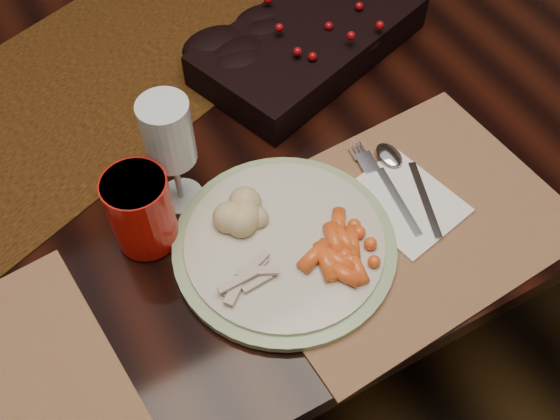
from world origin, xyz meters
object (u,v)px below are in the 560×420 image
centerpiece (310,35)px  napkin (404,202)px  red_cup (141,211)px  baby_carrots (325,255)px  dining_table (224,233)px  wine_glass (172,155)px  turkey_shreds (247,279)px  placemat_main (400,222)px  mashed_potatoes (243,214)px  dinner_plate (284,244)px

centerpiece → napkin: bearing=-96.9°
napkin → red_cup: bearing=147.8°
baby_carrots → dining_table: bearing=91.8°
wine_glass → dining_table: bearing=54.6°
red_cup → wine_glass: (0.06, 0.04, 0.03)m
napkin → wine_glass: (-0.27, 0.16, 0.08)m
baby_carrots → turkey_shreds: 0.10m
turkey_shreds → placemat_main: bearing=-1.5°
baby_carrots → wine_glass: 0.24m
placemat_main → red_cup: (-0.31, 0.14, 0.06)m
baby_carrots → red_cup: size_ratio=1.05×
mashed_potatoes → wine_glass: wine_glass is taller
centerpiece → dinner_plate: (-0.22, -0.32, -0.03)m
mashed_potatoes → napkin: mashed_potatoes is taller
napkin → red_cup: red_cup is taller
dining_table → turkey_shreds: (-0.09, -0.33, 0.40)m
wine_glass → napkin: bearing=-31.0°
mashed_potatoes → napkin: (0.21, -0.07, -0.03)m
placemat_main → dining_table: bearing=108.6°
dinner_plate → wine_glass: size_ratio=1.63×
placemat_main → baby_carrots: bearing=-179.1°
turkey_shreds → napkin: 0.25m
napkin → mashed_potatoes: bearing=150.3°
red_cup → baby_carrots: bearing=-39.6°
napkin → dinner_plate: bearing=162.6°
centerpiece → napkin: centerpiece is taller
mashed_potatoes → turkey_shreds: size_ratio=1.09×
mashed_potatoes → wine_glass: (-0.05, 0.09, 0.05)m
dining_table → wine_glass: wine_glass is taller
placemat_main → napkin: (0.02, 0.02, 0.00)m
dining_table → red_cup: red_cup is taller
dining_table → placemat_main: 0.52m
centerpiece → dinner_plate: 0.39m
mashed_potatoes → napkin: 0.23m
dinner_plate → red_cup: red_cup is taller
baby_carrots → napkin: size_ratio=0.82×
placemat_main → red_cup: red_cup is taller
red_cup → wine_glass: wine_glass is taller
dining_table → dinner_plate: (-0.02, -0.30, 0.39)m
turkey_shreds → wine_glass: (-0.02, 0.18, 0.06)m
dinner_plate → napkin: 0.18m
centerpiece → baby_carrots: 0.41m
dining_table → baby_carrots: bearing=-88.2°
turkey_shreds → centerpiece: bearing=50.2°
centerpiece → mashed_potatoes: bearing=-133.7°
centerpiece → dinner_plate: bearing=-124.8°
turkey_shreds → baby_carrots: bearing=-9.3°
placemat_main → baby_carrots: size_ratio=3.64×
centerpiece → dinner_plate: centerpiece is taller
dining_table → red_cup: bearing=-131.8°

